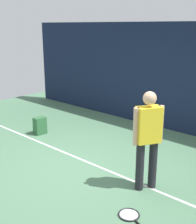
{
  "coord_description": "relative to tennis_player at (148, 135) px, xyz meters",
  "views": [
    {
      "loc": [
        3.82,
        -3.85,
        2.69
      ],
      "look_at": [
        0.0,
        0.4,
        1.0
      ],
      "focal_mm": 47.06,
      "sensor_mm": 36.0,
      "label": 1
    }
  ],
  "objects": [
    {
      "name": "ground_plane",
      "position": [
        -1.43,
        -0.03,
        -0.97
      ],
      "size": [
        12.0,
        12.0,
        0.0
      ],
      "primitive_type": "plane",
      "color": "#4C7556"
    },
    {
      "name": "back_fence",
      "position": [
        -1.43,
        2.97,
        0.43
      ],
      "size": [
        10.0,
        0.1,
        2.78
      ],
      "primitive_type": "cube",
      "color": "#141E38",
      "rests_on": "ground"
    },
    {
      "name": "court_line",
      "position": [
        -1.43,
        0.05,
        -0.96
      ],
      "size": [
        9.0,
        0.05,
        0.0
      ],
      "primitive_type": "cube",
      "color": "white",
      "rests_on": "ground"
    },
    {
      "name": "tennis_player",
      "position": [
        0.0,
        0.0,
        0.0
      ],
      "size": [
        0.39,
        0.47,
        1.7
      ],
      "rotation": [
        0.0,
        0.0,
        1.03
      ],
      "color": "black",
      "rests_on": "ground"
    },
    {
      "name": "tennis_racket",
      "position": [
        0.27,
        -0.82,
        -0.95
      ],
      "size": [
        0.64,
        0.41,
        0.03
      ],
      "rotation": [
        0.0,
        0.0,
        2.8
      ],
      "color": "black",
      "rests_on": "ground"
    },
    {
      "name": "backpack",
      "position": [
        -3.48,
        0.41,
        -0.76
      ],
      "size": [
        0.3,
        0.32,
        0.44
      ],
      "rotation": [
        0.0,
        0.0,
        4.63
      ],
      "color": "#2D6038",
      "rests_on": "ground"
    }
  ]
}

